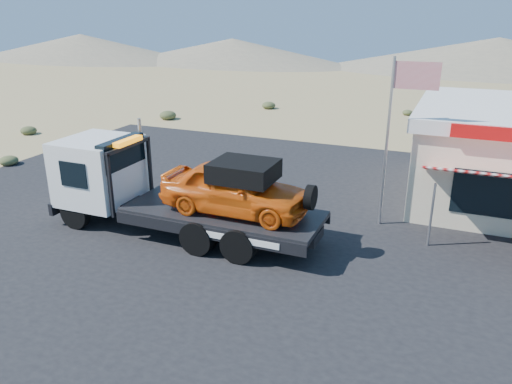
% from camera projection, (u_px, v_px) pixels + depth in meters
% --- Properties ---
extents(ground, '(120.00, 120.00, 0.00)m').
position_uv_depth(ground, '(209.00, 253.00, 16.22)').
color(ground, '#9B8658').
rests_on(ground, ground).
extents(asphalt_lot, '(32.00, 24.00, 0.02)m').
position_uv_depth(asphalt_lot, '(297.00, 228.00, 18.09)').
color(asphalt_lot, black).
rests_on(asphalt_lot, ground).
extents(tow_truck, '(9.60, 2.85, 3.21)m').
position_uv_depth(tow_truck, '(176.00, 187.00, 17.14)').
color(tow_truck, black).
rests_on(tow_truck, asphalt_lot).
extents(flagpole, '(1.55, 0.10, 6.00)m').
position_uv_depth(flagpole, '(395.00, 124.00, 17.03)').
color(flagpole, '#99999E').
rests_on(flagpole, asphalt_lot).
extents(desert_scrub, '(28.54, 36.42, 0.68)m').
position_uv_depth(desert_scrub, '(52.00, 141.00, 28.80)').
color(desert_scrub, '#3C4223').
rests_on(desert_scrub, ground).
extents(distant_hills, '(126.00, 48.00, 4.20)m').
position_uv_depth(distant_hills, '(336.00, 53.00, 66.85)').
color(distant_hills, '#726B59').
rests_on(distant_hills, ground).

